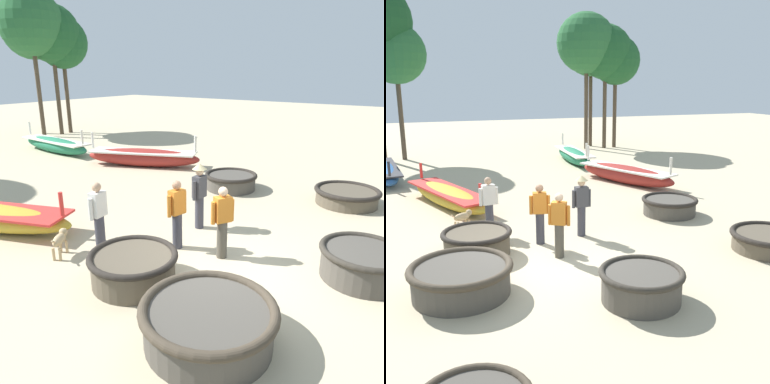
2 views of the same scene
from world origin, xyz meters
TOP-DOWN VIEW (x-y plane):
  - ground_plane at (0.00, 0.00)m, footprint 80.00×80.00m
  - coracle_front_left at (-1.24, 1.10)m, footprint 1.68×1.68m
  - coracle_far_left at (4.90, 2.47)m, footprint 1.75×1.75m
  - coracle_upturned at (-1.82, -0.92)m, footprint 2.04×2.04m
  - coracle_beside_post at (5.57, -1.08)m, footprint 1.88×1.88m
  - coracle_front_right at (1.35, -2.37)m, footprint 1.64×1.64m
  - long_boat_red_hull at (5.59, 7.02)m, footprint 2.80×4.82m
  - long_boat_ochre_hull at (5.20, 12.33)m, footprint 1.23×4.83m
  - fisherman_hauling at (0.57, 0.26)m, footprint 0.47×0.36m
  - fisherman_crouching at (1.60, 1.53)m, footprint 0.53×0.36m
  - fisherman_standing_left at (0.39, 1.30)m, footprint 0.52×0.28m
  - fisherman_with_hat at (-0.69, 2.60)m, footprint 0.53×0.25m
  - dog at (-1.35, 3.13)m, footprint 0.61×0.44m
  - tree_leftmost at (7.58, 16.75)m, footprint 3.54×3.54m
  - tree_rightmost at (8.79, 16.71)m, footprint 3.27×3.27m
  - tree_center at (9.50, 16.76)m, footprint 3.02×3.02m
  - tree_tall_back at (8.27, 17.78)m, footprint 3.42×3.42m

SIDE VIEW (x-z plane):
  - ground_plane at x=0.00m, z-range 0.00..0.00m
  - coracle_beside_post at x=5.57m, z-range 0.02..0.51m
  - coracle_far_left at x=4.90m, z-range 0.02..0.56m
  - coracle_front_left at x=-1.24m, z-range 0.03..0.64m
  - coracle_front_right at x=1.35m, z-range 0.03..0.67m
  - coracle_upturned at x=-1.82m, z-range 0.03..0.67m
  - long_boat_ochre_hull at x=5.20m, z-range -0.27..1.01m
  - dog at x=-1.35m, z-range 0.10..0.64m
  - long_boat_red_hull at x=5.59m, z-range -0.28..1.05m
  - fisherman_hauling at x=0.57m, z-range 0.05..1.62m
  - fisherman_standing_left at x=0.39m, z-range 0.05..1.62m
  - fisherman_with_hat at x=-0.69m, z-range 0.05..1.62m
  - fisherman_crouching at x=1.60m, z-range 0.12..1.79m
  - tree_center at x=9.50m, z-range 1.90..8.77m
  - tree_rightmost at x=8.79m, z-range 2.06..9.52m
  - tree_tall_back at x=8.27m, z-range 2.16..9.97m
  - tree_leftmost at x=7.58m, z-range 2.24..10.31m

